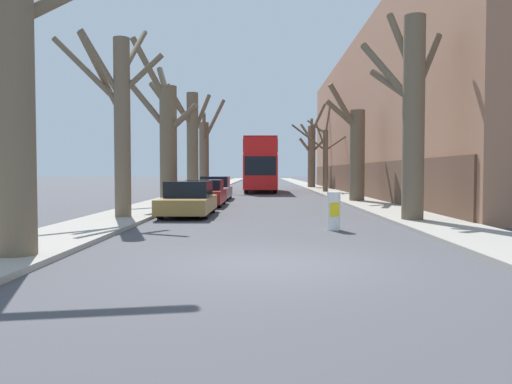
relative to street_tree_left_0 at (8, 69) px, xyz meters
name	(u,v)px	position (x,y,z in m)	size (l,w,h in m)	color
ground_plane	(271,264)	(4.97, -0.21, -3.66)	(300.00, 300.00, 0.00)	#424247
sidewalk_left	(219,185)	(-0.34, 49.79, -3.60)	(2.39, 120.00, 0.12)	gray
sidewalk_right	(308,185)	(10.29, 49.79, -3.60)	(2.39, 120.00, 0.12)	gray
building_facade_right	(417,119)	(16.47, 28.28, 1.97)	(10.08, 45.27, 11.28)	#93664C
street_tree_left_0	(8,69)	(0.00, 0.00, 0.00)	(4.76, 4.14, 7.44)	brown
street_tree_left_1	(120,115)	(-0.23, 8.25, 0.06)	(3.84, 3.60, 7.49)	brown
street_tree_left_2	(166,134)	(-0.20, 16.59, 0.03)	(4.23, 2.89, 8.49)	brown
street_tree_left_3	(192,140)	(0.10, 23.98, 0.17)	(2.92, 3.25, 7.53)	brown
street_tree_left_4	(204,151)	(-0.03, 32.43, -0.24)	(3.29, 5.29, 7.72)	brown
street_tree_right_0	(412,111)	(9.81, 7.34, 0.07)	(2.75, 1.97, 7.30)	brown
street_tree_right_1	(356,150)	(9.99, 18.15, -0.77)	(2.33, 2.58, 6.48)	brown
street_tree_right_2	(325,154)	(9.85, 30.37, -0.58)	(5.65, 1.70, 7.03)	brown
street_tree_right_3	(312,152)	(9.97, 41.92, 0.03)	(3.58, 3.37, 8.59)	brown
double_decker_bus	(261,162)	(4.70, 32.59, -1.17)	(2.62, 10.50, 4.38)	red
parked_car_0	(188,199)	(1.95, 9.85, -3.02)	(1.84, 4.49, 1.34)	olive
parked_car_1	(205,193)	(1.95, 15.40, -3.03)	(1.90, 4.30, 1.30)	maroon
parked_car_2	(215,189)	(1.95, 20.96, -3.00)	(1.86, 4.39, 1.41)	#9EA3AD
traffic_bollard	(334,211)	(6.92, 5.18, -3.10)	(0.39, 0.40, 1.12)	white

